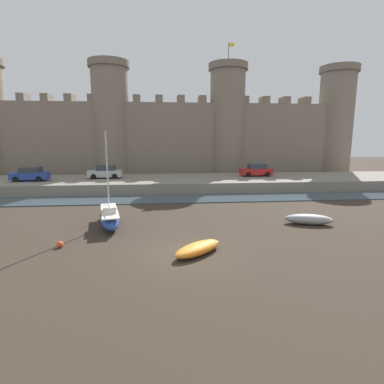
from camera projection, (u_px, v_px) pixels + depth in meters
The scene contains 11 objects.
ground_plane at pixel (185, 254), 16.28m from camera, with size 160.00×160.00×0.00m, color #382D23.
water_channel at pixel (175, 199), 30.86m from camera, with size 80.00×4.50×0.10m, color #3D4C56.
quay_road at pixel (173, 183), 37.87m from camera, with size 65.97×10.00×1.25m, color gray.
castle at pixel (170, 130), 46.75m from camera, with size 60.02×6.05×20.47m.
sailboat_foreground_centre at pixel (110, 217), 21.37m from camera, with size 2.45×5.58×6.68m.
rowboat_midflat_right at pixel (309, 219), 21.79m from camera, with size 3.60×2.06×0.75m.
rowboat_foreground_left at pixel (198, 248), 16.19m from camera, with size 3.22×2.99×0.62m.
mooring_buoy_off_centre at pixel (60, 244), 17.18m from camera, with size 0.38×0.38×0.38m, color #E04C1E.
car_quay_east at pixel (105, 172), 37.50m from camera, with size 4.13×1.93×1.62m.
car_quay_centre_east at pixel (30, 174), 35.13m from camera, with size 4.13×1.93×1.62m.
car_quay_west at pixel (256, 170), 39.59m from camera, with size 4.13×1.93×1.62m.
Camera 1 is at (-1.05, -15.40, 6.19)m, focal length 28.00 mm.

